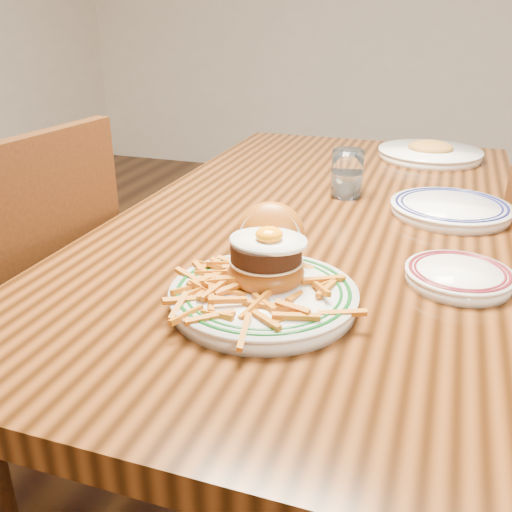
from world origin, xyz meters
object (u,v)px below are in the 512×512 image
(main_plate, at_px, (265,279))
(table, at_px, (320,250))
(side_plate, at_px, (459,275))
(chair_left, at_px, (13,335))

(main_plate, bearing_deg, table, 79.01)
(table, distance_m, side_plate, 0.41)
(side_plate, bearing_deg, table, 119.21)
(table, relative_size, main_plate, 5.24)
(chair_left, bearing_deg, side_plate, 10.09)
(chair_left, bearing_deg, table, 34.87)
(chair_left, xyz_separation_m, side_plate, (0.89, 0.07, 0.25))
(table, height_order, side_plate, side_plate)
(table, distance_m, chair_left, 0.71)
(table, xyz_separation_m, chair_left, (-0.60, -0.34, -0.15))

